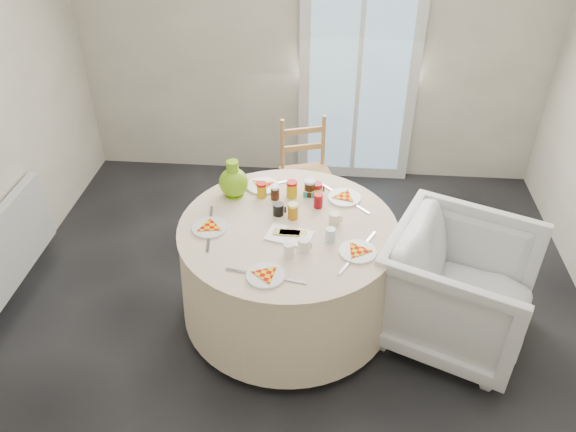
# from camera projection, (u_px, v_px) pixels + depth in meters

# --- Properties ---
(floor) EXTENTS (4.00, 4.00, 0.00)m
(floor) POSITION_uv_depth(u_px,v_px,m) (292.00, 324.00, 3.73)
(floor) COLOR black
(floor) RESTS_ON ground
(wall_back) EXTENTS (4.00, 0.02, 2.60)m
(wall_back) POSITION_uv_depth(u_px,v_px,m) (312.00, 33.00, 4.59)
(wall_back) COLOR #BCB5A3
(wall_back) RESTS_ON floor
(glass_door) EXTENTS (1.00, 0.08, 2.10)m
(glass_door) POSITION_uv_depth(u_px,v_px,m) (359.00, 66.00, 4.67)
(glass_door) COLOR silver
(glass_door) RESTS_ON floor
(radiator) EXTENTS (0.07, 1.00, 0.55)m
(radiator) POSITION_uv_depth(u_px,v_px,m) (10.00, 245.00, 3.81)
(radiator) COLOR silver
(radiator) RESTS_ON floor
(table) EXTENTS (1.38, 1.38, 0.70)m
(table) POSITION_uv_depth(u_px,v_px,m) (288.00, 270.00, 3.61)
(table) COLOR beige
(table) RESTS_ON floor
(wooden_chair) EXTENTS (0.48, 0.47, 0.87)m
(wooden_chair) POSITION_uv_depth(u_px,v_px,m) (307.00, 171.00, 4.42)
(wooden_chair) COLOR tan
(wooden_chair) RESTS_ON floor
(armchair) EXTENTS (1.05, 1.08, 0.86)m
(armchair) POSITION_uv_depth(u_px,v_px,m) (459.00, 288.00, 3.44)
(armchair) COLOR silver
(armchair) RESTS_ON floor
(place_settings) EXTENTS (1.41, 1.41, 0.02)m
(place_settings) POSITION_uv_depth(u_px,v_px,m) (288.00, 220.00, 3.38)
(place_settings) COLOR white
(place_settings) RESTS_ON table
(jar_cluster) EXTENTS (0.43, 0.23, 0.12)m
(jar_cluster) POSITION_uv_depth(u_px,v_px,m) (288.00, 189.00, 3.56)
(jar_cluster) COLOR #924217
(jar_cluster) RESTS_ON table
(butter_tub) EXTENTS (0.12, 0.09, 0.05)m
(butter_tub) POSITION_uv_depth(u_px,v_px,m) (313.00, 187.00, 3.65)
(butter_tub) COLOR teal
(butter_tub) RESTS_ON table
(green_pitcher) EXTENTS (0.25, 0.25, 0.25)m
(green_pitcher) POSITION_uv_depth(u_px,v_px,m) (233.00, 176.00, 3.60)
(green_pitcher) COLOR #72B214
(green_pitcher) RESTS_ON table
(cheese_platter) EXTENTS (0.30, 0.23, 0.03)m
(cheese_platter) POSITION_uv_depth(u_px,v_px,m) (289.00, 230.00, 3.29)
(cheese_platter) COLOR white
(cheese_platter) RESTS_ON table
(mugs_glasses) EXTENTS (0.59, 0.59, 0.09)m
(mugs_glasses) POSITION_uv_depth(u_px,v_px,m) (306.00, 216.00, 3.35)
(mugs_glasses) COLOR gray
(mugs_glasses) RESTS_ON table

